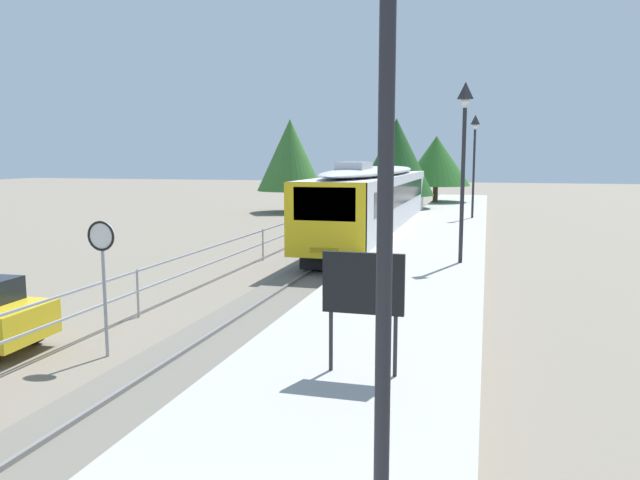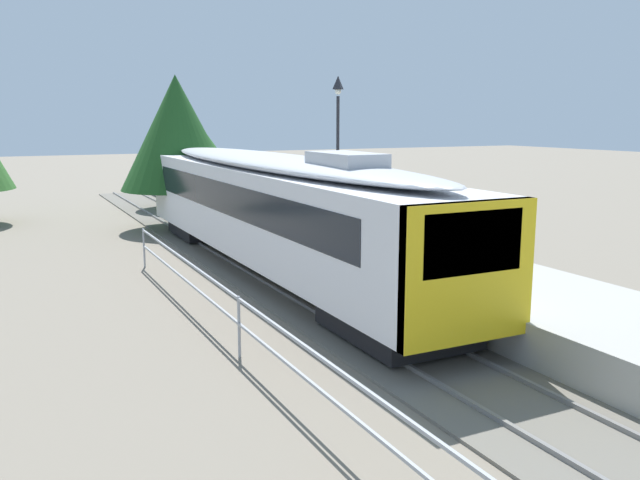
% 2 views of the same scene
% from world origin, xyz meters
% --- Properties ---
extents(ground_plane, '(160.00, 160.00, 0.00)m').
position_xyz_m(ground_plane, '(-3.00, 22.00, 0.00)').
color(ground_plane, slate).
extents(track_rails, '(3.20, 60.00, 0.14)m').
position_xyz_m(track_rails, '(0.00, 22.00, 0.03)').
color(track_rails, '#6B665B').
rests_on(track_rails, ground).
extents(commuter_train, '(2.82, 18.63, 3.74)m').
position_xyz_m(commuter_train, '(0.00, 27.26, 2.14)').
color(commuter_train, silver).
rests_on(commuter_train, track_rails).
extents(station_platform, '(3.90, 60.00, 0.90)m').
position_xyz_m(station_platform, '(3.25, 22.00, 0.45)').
color(station_platform, '#A8A59E').
rests_on(station_platform, ground).
extents(platform_lamp_far_end, '(0.34, 0.34, 5.35)m').
position_xyz_m(platform_lamp_far_end, '(4.48, 31.59, 4.62)').
color(platform_lamp_far_end, '#232328').
rests_on(platform_lamp_far_end, station_platform).
extents(tree_behind_carpark, '(4.79, 4.79, 6.47)m').
position_xyz_m(tree_behind_carpark, '(-0.37, 36.83, 4.09)').
color(tree_behind_carpark, brown).
rests_on(tree_behind_carpark, ground).
extents(tree_behind_station_far, '(4.90, 4.90, 5.59)m').
position_xyz_m(tree_behind_station_far, '(1.59, 43.18, 3.81)').
color(tree_behind_station_far, brown).
rests_on(tree_behind_station_far, ground).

